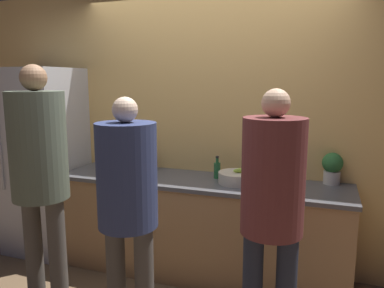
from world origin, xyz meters
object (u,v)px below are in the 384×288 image
person_left (39,164)px  potted_plant (332,167)px  person_center (128,194)px  fruit_bowl (237,178)px  bottle_green (217,170)px  bottle_clear (115,170)px  refrigerator (45,161)px  cup_yellow (108,166)px  person_right (272,198)px  utensil_crock (152,162)px

person_left → potted_plant: (2.01, 1.16, -0.12)m
person_center → fruit_bowl: (0.52, 0.93, -0.07)m
bottle_green → bottle_clear: bottle_green is taller
refrigerator → cup_yellow: (0.74, 0.01, -0.00)m
fruit_bowl → bottle_clear: 1.09m
bottle_green → cup_yellow: bottle_green is taller
person_right → bottle_clear: bearing=157.2°
person_center → utensil_crock: 1.20m
person_left → fruit_bowl: bearing=35.8°
bottle_green → fruit_bowl: bearing=-26.8°
refrigerator → potted_plant: size_ratio=7.00×
person_left → bottle_green: bearing=43.8°
refrigerator → bottle_green: bearing=3.5°
person_left → bottle_green: 1.47m
person_right → utensil_crock: bearing=142.5°
refrigerator → bottle_clear: (0.93, -0.16, 0.01)m
person_center → utensil_crock: person_center is taller
person_left → person_right: person_left is taller
person_right → bottle_clear: size_ratio=10.81×
person_center → fruit_bowl: bearing=61.0°
potted_plant → refrigerator: bearing=-174.6°
person_left → cup_yellow: size_ratio=19.53×
person_left → person_center: size_ratio=1.13×
refrigerator → utensil_crock: (1.11, 0.21, 0.03)m
person_left → refrigerator: bearing=130.0°
refrigerator → person_left: bearing=-50.0°
person_right → bottle_green: person_right is taller
bottle_clear → potted_plant: size_ratio=0.59×
fruit_bowl → bottle_green: (-0.20, 0.10, 0.03)m
person_left → bottle_green: size_ratio=9.29×
utensil_crock → potted_plant: (1.65, 0.05, 0.07)m
cup_yellow → fruit_bowl: bearing=-0.1°
person_center → cup_yellow: size_ratio=17.29×
refrigerator → bottle_green: 1.80m
person_center → bottle_clear: bearing=126.2°
fruit_bowl → potted_plant: bearing=18.5°
person_right → bottle_clear: (-1.48, 0.62, -0.09)m
person_center → bottle_green: size_ratio=8.23×
bottle_clear → fruit_bowl: bearing=8.9°
fruit_bowl → potted_plant: 0.80m
bottle_green → potted_plant: bearing=8.9°
fruit_bowl → potted_plant: (0.75, 0.25, 0.09)m
fruit_bowl → potted_plant: potted_plant is taller
bottle_clear → cup_yellow: bearing=137.1°
potted_plant → person_left: bearing=-150.1°
refrigerator → fruit_bowl: refrigerator is taller
person_center → cup_yellow: person_center is taller
person_left → bottle_green: (1.05, 1.01, -0.18)m
utensil_crock → bottle_green: (0.69, -0.10, 0.00)m
person_left → bottle_green: person_left is taller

